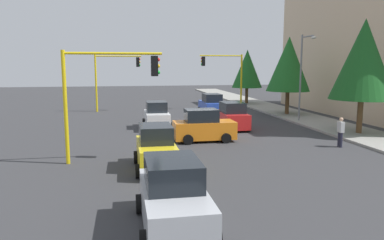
{
  "coord_description": "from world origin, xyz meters",
  "views": [
    {
      "loc": [
        23.72,
        -4.83,
        4.61
      ],
      "look_at": [
        1.19,
        -0.65,
        1.2
      ],
      "focal_mm": 34.5,
      "sensor_mm": 36.0,
      "label": 1
    }
  ],
  "objects": [
    {
      "name": "traffic_signal_far_right",
      "position": [
        -14.0,
        -5.69,
        4.0
      ],
      "size": [
        0.36,
        4.59,
        5.65
      ],
      "color": "yellow",
      "rests_on": "ground"
    },
    {
      "name": "traffic_signal_far_left",
      "position": [
        -14.0,
        5.71,
        4.06
      ],
      "size": [
        0.36,
        4.59,
        5.74
      ],
      "color": "yellow",
      "rests_on": "ground"
    },
    {
      "name": "ground_plane",
      "position": [
        0.0,
        0.0,
        0.0
      ],
      "size": [
        120.0,
        120.0,
        0.0
      ],
      "primitive_type": "plane",
      "color": "#353538"
    },
    {
      "name": "car_red",
      "position": [
        -1.88,
        2.87,
        0.9
      ],
      "size": [
        3.78,
        2.03,
        1.98
      ],
      "color": "red",
      "rests_on": "ground"
    },
    {
      "name": "car_yellow",
      "position": [
        7.67,
        -3.48,
        0.9
      ],
      "size": [
        3.81,
        1.92,
        1.98
      ],
      "color": "yellow",
      "rests_on": "ground"
    },
    {
      "name": "car_white",
      "position": [
        -3.14,
        -2.49,
        0.89
      ],
      "size": [
        3.62,
        1.96,
        1.98
      ],
      "color": "white",
      "rests_on": "ground"
    },
    {
      "name": "lane_arrow_near",
      "position": [
        11.51,
        -3.0,
        0.01
      ],
      "size": [
        2.4,
        1.1,
        1.1
      ],
      "color": "silver",
      "rests_on": "ground"
    },
    {
      "name": "car_blue",
      "position": [
        -9.82,
        3.26,
        0.9
      ],
      "size": [
        3.92,
        2.06,
        1.98
      ],
      "color": "blue",
      "rests_on": "ground"
    },
    {
      "name": "tree_roadside_mid",
      "position": [
        -8.0,
        10.0,
        4.71
      ],
      "size": [
        3.94,
        3.94,
        7.18
      ],
      "color": "brown",
      "rests_on": "ground"
    },
    {
      "name": "traffic_signal_near_right",
      "position": [
        6.0,
        -5.64,
        3.77
      ],
      "size": [
        0.36,
        4.59,
        5.3
      ],
      "color": "yellow",
      "rests_on": "ground"
    },
    {
      "name": "tree_roadside_far",
      "position": [
        -18.0,
        9.5,
        4.18
      ],
      "size": [
        3.52,
        3.52,
        6.4
      ],
      "color": "brown",
      "rests_on": "ground"
    },
    {
      "name": "pedestrian_crossing",
      "position": [
        5.07,
        7.19,
        0.91
      ],
      "size": [
        0.4,
        0.24,
        1.7
      ],
      "color": "#262638",
      "rests_on": "ground"
    },
    {
      "name": "tree_roadside_near",
      "position": [
        2.0,
        10.5,
        4.97
      ],
      "size": [
        4.15,
        4.15,
        7.58
      ],
      "color": "brown",
      "rests_on": "ground"
    },
    {
      "name": "car_orange",
      "position": [
        2.0,
        -0.09,
        0.9
      ],
      "size": [
        1.99,
        3.73,
        1.98
      ],
      "color": "orange",
      "rests_on": "ground"
    },
    {
      "name": "street_lamp_curbside",
      "position": [
        -3.61,
        9.2,
        4.35
      ],
      "size": [
        2.15,
        0.28,
        7.0
      ],
      "color": "slate",
      "rests_on": "ground"
    },
    {
      "name": "car_silver",
      "position": [
        13.77,
        -3.53,
        0.9
      ],
      "size": [
        4.14,
        2.03,
        1.98
      ],
      "color": "#B2B5BA",
      "rests_on": "ground"
    },
    {
      "name": "apartment_block",
      "position": [
        -6.78,
        18.5,
        6.9
      ],
      "size": [
        23.29,
        9.3,
        13.77
      ],
      "color": "beige",
      "rests_on": "ground"
    },
    {
      "name": "sidewalk_kerb",
      "position": [
        -5.0,
        10.5,
        0.07
      ],
      "size": [
        80.0,
        4.0,
        0.15
      ],
      "primitive_type": "cube",
      "color": "gray",
      "rests_on": "ground"
    }
  ]
}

